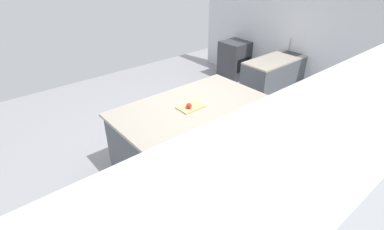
# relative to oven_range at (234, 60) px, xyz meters

# --- Properties ---
(ground_plane) EXTENTS (7.67, 7.67, 0.00)m
(ground_plane) POSITION_rel_oven_range_xyz_m (2.60, 1.64, -0.45)
(ground_plane) COLOR gray
(interior_partition_left) EXTENTS (0.12, 5.82, 2.72)m
(interior_partition_left) POSITION_rel_oven_range_xyz_m (-0.35, 1.64, 0.91)
(interior_partition_left) COLOR silver
(interior_partition_left) RESTS_ON ground_plane
(sink_cabinet) EXTENTS (2.13, 0.60, 1.21)m
(sink_cabinet) POSITION_rel_oven_range_xyz_m (-0.00, 1.41, 0.02)
(sink_cabinet) COLOR #4C5156
(sink_cabinet) RESTS_ON ground_plane
(oven_range) EXTENTS (0.60, 0.61, 0.90)m
(oven_range) POSITION_rel_oven_range_xyz_m (0.00, 0.00, 0.00)
(oven_range) COLOR #38383D
(oven_range) RESTS_ON ground_plane
(kitchen_island) EXTENTS (2.14, 1.13, 0.96)m
(kitchen_island) POSITION_rel_oven_range_xyz_m (2.96, 1.82, 0.04)
(kitchen_island) COLOR #4C5156
(kitchen_island) RESTS_ON ground_plane
(stool_by_window) EXTENTS (0.44, 0.44, 0.71)m
(stool_by_window) POSITION_rel_oven_range_xyz_m (2.83, 2.56, -0.11)
(stool_by_window) COLOR #B7B7BC
(stool_by_window) RESTS_ON ground_plane
(cutting_board) EXTENTS (0.36, 0.24, 0.02)m
(cutting_board) POSITION_rel_oven_range_xyz_m (3.00, 1.94, 0.52)
(cutting_board) COLOR tan
(cutting_board) RESTS_ON kitchen_island
(apple_red) EXTENTS (0.08, 0.08, 0.08)m
(apple_red) POSITION_rel_oven_range_xyz_m (3.06, 1.97, 0.57)
(apple_red) COLOR red
(apple_red) RESTS_ON cutting_board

